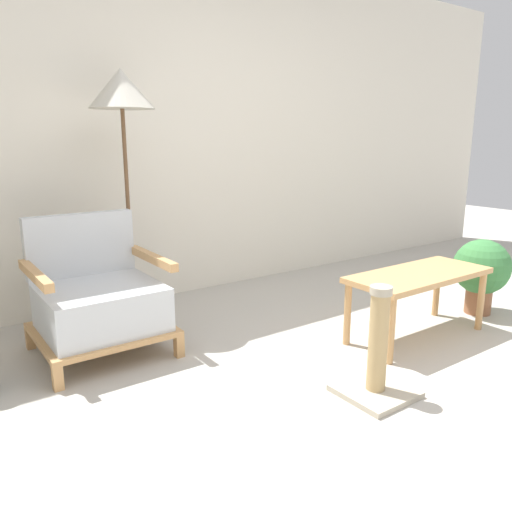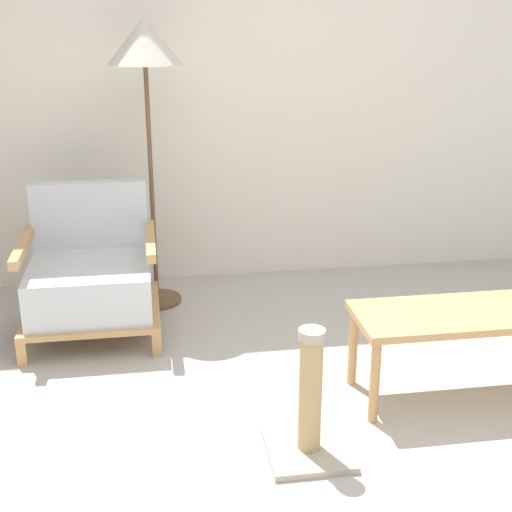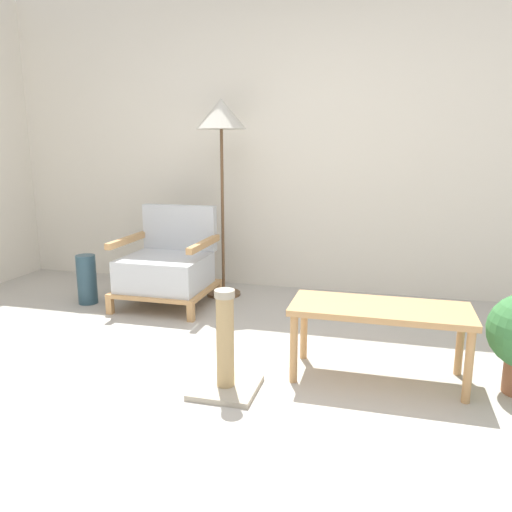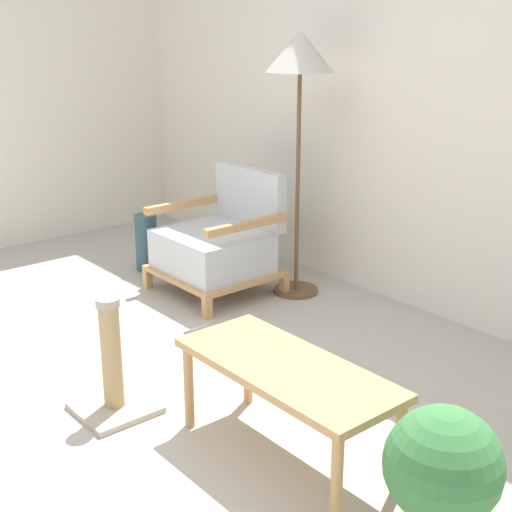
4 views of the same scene
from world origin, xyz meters
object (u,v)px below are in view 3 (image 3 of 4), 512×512
floor_lamp (221,125)px  vase (87,279)px  scratching_post (225,359)px  armchair (167,267)px  coffee_table (380,316)px

floor_lamp → vase: 1.72m
vase → scratching_post: scratching_post is taller
armchair → scratching_post: bearing=-54.4°
floor_lamp → coffee_table: bearing=-44.2°
coffee_table → vase: size_ratio=2.38×
armchair → floor_lamp: 1.27m
vase → scratching_post: size_ratio=0.73×
floor_lamp → scratching_post: floor_lamp is taller
armchair → floor_lamp: bearing=46.1°
coffee_table → vase: coffee_table is taller
vase → floor_lamp: bearing=26.9°
armchair → floor_lamp: size_ratio=0.48×
coffee_table → floor_lamp: bearing=135.8°
armchair → scratching_post: 1.64m
coffee_table → vase: bearing=161.4°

